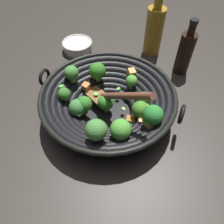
# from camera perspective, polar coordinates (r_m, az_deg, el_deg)

# --- Properties ---
(ground_plane) EXTENTS (4.00, 4.00, 0.00)m
(ground_plane) POSITION_cam_1_polar(r_m,az_deg,el_deg) (0.70, -0.95, -0.42)
(ground_plane) COLOR #332D28
(wok) EXTENTS (0.43, 0.40, 0.21)m
(wok) POSITION_cam_1_polar(r_m,az_deg,el_deg) (0.65, -1.00, 2.90)
(wok) COLOR black
(wok) RESTS_ON ground
(soy_sauce_bottle) EXTENTS (0.05, 0.05, 0.20)m
(soy_sauce_bottle) POSITION_cam_1_polar(r_m,az_deg,el_deg) (0.83, 18.34, 14.46)
(soy_sauce_bottle) COLOR black
(soy_sauce_bottle) RESTS_ON ground
(cooking_oil_bottle) EXTENTS (0.07, 0.07, 0.24)m
(cooking_oil_bottle) POSITION_cam_1_polar(r_m,az_deg,el_deg) (0.90, 10.84, 20.17)
(cooking_oil_bottle) COLOR #AD7F23
(cooking_oil_bottle) RESTS_ON ground
(prep_bowl) EXTENTS (0.12, 0.12, 0.04)m
(prep_bowl) POSITION_cam_1_polar(r_m,az_deg,el_deg) (0.95, -8.91, 16.56)
(prep_bowl) COLOR silver
(prep_bowl) RESTS_ON ground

